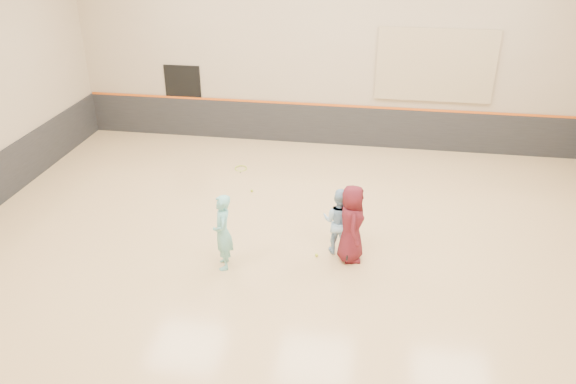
% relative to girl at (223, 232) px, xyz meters
% --- Properties ---
extents(room, '(15.04, 12.04, 6.22)m').
position_rel_girl_xyz_m(room, '(1.49, 0.78, 0.03)').
color(room, tan).
rests_on(room, ground).
extents(wainscot_back, '(14.90, 0.04, 1.20)m').
position_rel_girl_xyz_m(wainscot_back, '(1.49, 6.75, -0.18)').
color(wainscot_back, '#232326').
rests_on(wainscot_back, floor).
extents(accent_stripe, '(14.90, 0.03, 0.06)m').
position_rel_girl_xyz_m(accent_stripe, '(1.49, 6.74, 0.44)').
color(accent_stripe, '#D85914').
rests_on(accent_stripe, wall_back).
extents(acoustic_panel, '(3.20, 0.08, 2.00)m').
position_rel_girl_xyz_m(acoustic_panel, '(4.29, 6.73, 1.72)').
color(acoustic_panel, tan).
rests_on(acoustic_panel, wall_back).
extents(doorway, '(1.10, 0.05, 2.20)m').
position_rel_girl_xyz_m(doorway, '(-3.01, 6.76, 0.32)').
color(doorway, black).
rests_on(doorway, floor).
extents(girl, '(0.52, 0.65, 1.57)m').
position_rel_girl_xyz_m(girl, '(0.00, 0.00, 0.00)').
color(girl, '#70C2C1').
rests_on(girl, floor).
extents(instructor, '(0.80, 0.69, 1.44)m').
position_rel_girl_xyz_m(instructor, '(2.18, 0.90, -0.07)').
color(instructor, '#93BCE3').
rests_on(instructor, floor).
extents(young_man, '(0.63, 0.87, 1.63)m').
position_rel_girl_xyz_m(young_man, '(2.44, 0.67, 0.03)').
color(young_man, '#56141E').
rests_on(young_man, floor).
extents(held_racket, '(0.49, 0.49, 0.56)m').
position_rel_girl_xyz_m(held_racket, '(2.41, 0.61, -0.30)').
color(held_racket, '#C7D22E').
rests_on(held_racket, instructor).
extents(spare_racket, '(0.73, 0.73, 0.12)m').
position_rel_girl_xyz_m(spare_racket, '(-0.76, 4.56, -0.72)').
color(spare_racket, '#A4C22A').
rests_on(spare_racket, floor).
extents(ball_under_racket, '(0.07, 0.07, 0.07)m').
position_rel_girl_xyz_m(ball_under_racket, '(1.77, 0.62, -0.75)').
color(ball_under_racket, '#D2E134').
rests_on(ball_under_racket, floor).
extents(ball_in_hand, '(0.07, 0.07, 0.07)m').
position_rel_girl_xyz_m(ball_in_hand, '(2.64, 0.56, 0.19)').
color(ball_in_hand, '#C0CF30').
rests_on(ball_in_hand, young_man).
extents(ball_beside_spare, '(0.07, 0.07, 0.07)m').
position_rel_girl_xyz_m(ball_beside_spare, '(-0.17, 3.25, -0.75)').
color(ball_beside_spare, '#BFD832').
rests_on(ball_beside_spare, floor).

